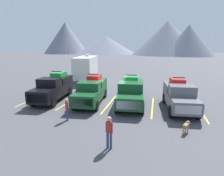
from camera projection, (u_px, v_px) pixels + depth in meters
name	position (u px, v px, depth m)	size (l,w,h in m)	color
ground_plane	(111.00, 101.00, 17.34)	(240.00, 240.00, 0.00)	#47474C
pickup_truck_a	(54.00, 87.00, 17.66)	(2.50, 5.89, 2.62)	black
pickup_truck_b	(91.00, 90.00, 16.85)	(2.54, 5.86, 2.48)	#144723
pickup_truck_c	(131.00, 92.00, 16.17)	(2.65, 5.93, 2.51)	#144723
pickup_truck_d	(179.00, 95.00, 15.06)	(2.53, 5.42, 2.49)	#595B60
lot_stripe_a	(35.00, 98.00, 18.37)	(0.12, 5.50, 0.01)	gold
lot_stripe_b	(71.00, 101.00, 17.53)	(0.12, 5.50, 0.01)	gold
lot_stripe_c	(109.00, 104.00, 16.68)	(0.12, 5.50, 0.01)	gold
lot_stripe_d	(152.00, 107.00, 15.84)	(0.12, 5.50, 0.01)	gold
lot_stripe_e	(200.00, 110.00, 15.00)	(0.12, 5.50, 0.01)	gold
camper_trailer_a	(86.00, 67.00, 27.08)	(3.35, 7.97, 3.72)	silver
person_a	(67.00, 108.00, 12.80)	(0.27, 0.31, 1.55)	navy
person_c	(109.00, 130.00, 9.27)	(0.37, 0.23, 1.70)	navy
dog	(187.00, 125.00, 11.09)	(0.47, 0.76, 0.68)	olive
mountain_ridge	(147.00, 40.00, 98.38)	(127.66, 39.16, 17.94)	slate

